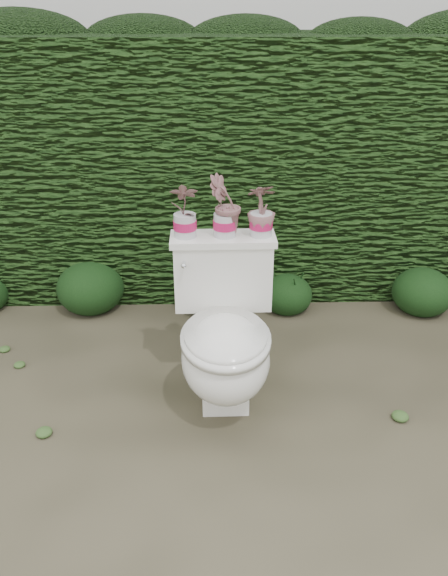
{
  "coord_description": "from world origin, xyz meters",
  "views": [
    {
      "loc": [
        -0.23,
        -2.14,
        1.75
      ],
      "look_at": [
        -0.17,
        0.24,
        0.55
      ],
      "focal_mm": 35.0,
      "sensor_mm": 36.0,
      "label": 1
    }
  ],
  "objects_px": {
    "toilet": "(225,338)",
    "potted_plant_left": "(185,211)",
    "potted_plant_center": "(225,208)",
    "potted_plant_right": "(261,212)"
  },
  "relations": [
    {
      "from": "toilet",
      "to": "potted_plant_right",
      "type": "bearing_deg",
      "value": 53.21
    },
    {
      "from": "potted_plant_left",
      "to": "potted_plant_center",
      "type": "xyz_separation_m",
      "value": [
        0.19,
        0.0,
        0.02
      ]
    },
    {
      "from": "potted_plant_left",
      "to": "potted_plant_center",
      "type": "bearing_deg",
      "value": -174.14
    },
    {
      "from": "toilet",
      "to": "potted_plant_center",
      "type": "distance_m",
      "value": 0.61
    },
    {
      "from": "potted_plant_left",
      "to": "potted_plant_right",
      "type": "bearing_deg",
      "value": -174.14
    },
    {
      "from": "toilet",
      "to": "potted_plant_left",
      "type": "height_order",
      "value": "potted_plant_left"
    },
    {
      "from": "potted_plant_left",
      "to": "potted_plant_center",
      "type": "height_order",
      "value": "potted_plant_center"
    },
    {
      "from": "potted_plant_right",
      "to": "potted_plant_center",
      "type": "bearing_deg",
      "value": -8.48
    },
    {
      "from": "potted_plant_right",
      "to": "potted_plant_left",
      "type": "bearing_deg",
      "value": -8.48
    },
    {
      "from": "potted_plant_left",
      "to": "potted_plant_center",
      "type": "relative_size",
      "value": 0.89
    }
  ]
}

